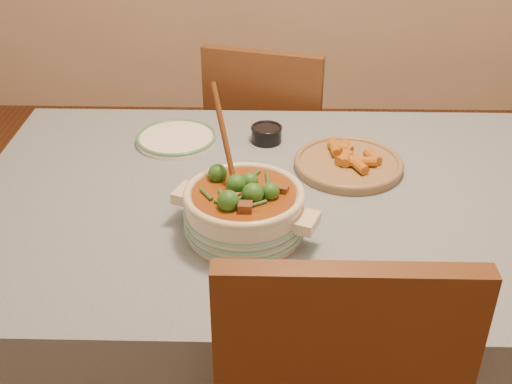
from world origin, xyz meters
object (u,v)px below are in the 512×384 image
condiment_bowl (266,133)px  chair_far (269,142)px  dining_table (284,224)px  white_plate (176,138)px  stew_casserole (244,207)px  fried_plate (348,162)px

condiment_bowl → chair_far: bearing=89.0°
dining_table → white_plate: (-0.33, 0.31, 0.10)m
stew_casserole → fried_plate: size_ratio=1.13×
dining_table → fried_plate: bearing=39.8°
dining_table → fried_plate: (0.18, 0.15, 0.11)m
condiment_bowl → chair_far: chair_far is taller
dining_table → stew_casserole: 0.26m
stew_casserole → chair_far: (0.06, 0.94, -0.31)m
condiment_bowl → chair_far: 0.52m
dining_table → condiment_bowl: (-0.05, 0.31, 0.12)m
dining_table → fried_plate: 0.26m
chair_far → stew_casserole: bearing=101.5°
dining_table → condiment_bowl: bearing=99.6°
chair_far → dining_table: bearing=108.3°
condiment_bowl → fried_plate: same height
white_plate → condiment_bowl: condiment_bowl is taller
condiment_bowl → fried_plate: bearing=-34.9°
white_plate → chair_far: 0.59m
fried_plate → dining_table: bearing=-140.2°
white_plate → chair_far: (0.28, 0.46, -0.25)m
chair_far → condiment_bowl: bearing=103.9°
white_plate → fried_plate: (0.51, -0.16, 0.01)m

